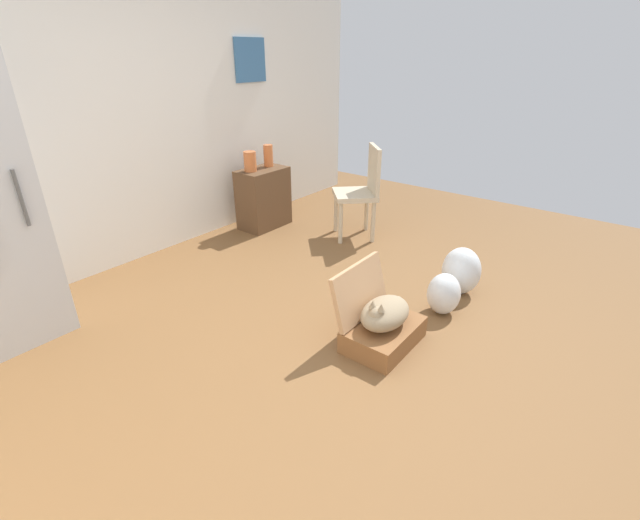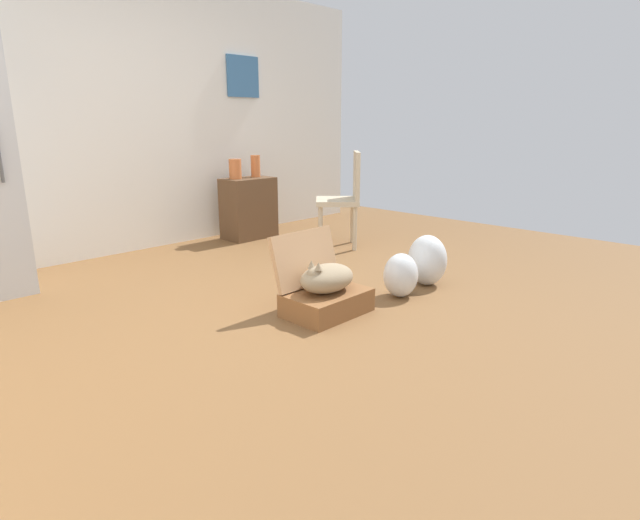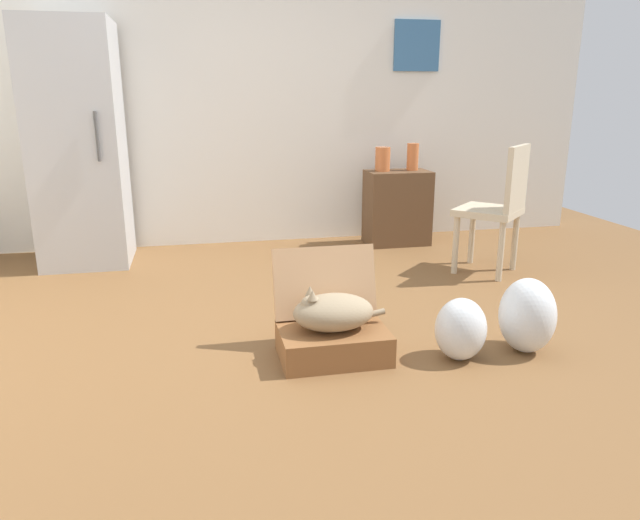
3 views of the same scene
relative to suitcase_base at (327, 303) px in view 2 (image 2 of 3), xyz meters
The scene contains 11 objects.
ground_plane 0.41m from the suitcase_base, 122.09° to the left, with size 7.68×7.68×0.00m, color brown.
wall_back 2.88m from the suitcase_base, 94.66° to the left, with size 6.40×0.15×2.60m.
suitcase_base is the anchor object (origin of this frame).
suitcase_lid 0.33m from the suitcase_base, 90.00° to the left, with size 0.54×0.38×0.04m, color tan.
cat 0.17m from the suitcase_base, behind, with size 0.49×0.28×0.23m.
plastic_bag_white 0.64m from the suitcase_base, 13.28° to the right, with size 0.26×0.25×0.32m, color silver.
plastic_bag_clear 1.01m from the suitcase_base, ahead, with size 0.28×0.31×0.39m, color silver.
side_table 2.47m from the suitcase_base, 63.41° to the left, with size 0.55×0.34×0.65m, color brown.
vase_tall 2.51m from the suitcase_base, 66.62° to the left, with size 0.13×0.13×0.21m, color #CC6B38.
vase_short 2.64m from the suitcase_base, 60.95° to the left, with size 0.10×0.10×0.23m, color #CC6B38.
chair 1.97m from the suitcase_base, 37.96° to the left, with size 0.60×0.60×0.95m.
Camera 2 is at (-2.10, -2.51, 1.23)m, focal length 28.64 mm.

